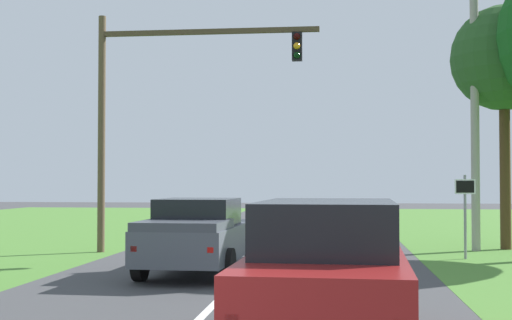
{
  "coord_description": "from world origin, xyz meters",
  "views": [
    {
      "loc": [
        2.29,
        -4.96,
        2.32
      ],
      "look_at": [
        -0.25,
        17.27,
        2.99
      ],
      "focal_mm": 49.35,
      "sensor_mm": 36.0,
      "label": 1
    }
  ],
  "objects_px": {
    "red_suv_near": "(327,274)",
    "keep_moving_sign": "(465,205)",
    "traffic_light": "(157,96)",
    "extra_tree_1": "(504,59)",
    "utility_pole_right": "(475,105)",
    "pickup_truck_lead": "(199,235)"
  },
  "relations": [
    {
      "from": "pickup_truck_lead",
      "to": "utility_pole_right",
      "type": "height_order",
      "value": "utility_pole_right"
    },
    {
      "from": "keep_moving_sign",
      "to": "utility_pole_right",
      "type": "distance_m",
      "value": 4.2
    },
    {
      "from": "utility_pole_right",
      "to": "extra_tree_1",
      "type": "distance_m",
      "value": 2.08
    },
    {
      "from": "red_suv_near",
      "to": "traffic_light",
      "type": "height_order",
      "value": "traffic_light"
    },
    {
      "from": "red_suv_near",
      "to": "keep_moving_sign",
      "type": "xyz_separation_m",
      "value": [
        3.94,
        11.91,
        0.54
      ]
    },
    {
      "from": "pickup_truck_lead",
      "to": "red_suv_near",
      "type": "bearing_deg",
      "value": -67.14
    },
    {
      "from": "extra_tree_1",
      "to": "red_suv_near",
      "type": "bearing_deg",
      "value": -111.14
    },
    {
      "from": "keep_moving_sign",
      "to": "pickup_truck_lead",
      "type": "bearing_deg",
      "value": -150.68
    },
    {
      "from": "keep_moving_sign",
      "to": "extra_tree_1",
      "type": "relative_size",
      "value": 0.3
    },
    {
      "from": "red_suv_near",
      "to": "pickup_truck_lead",
      "type": "relative_size",
      "value": 0.9
    },
    {
      "from": "red_suv_near",
      "to": "keep_moving_sign",
      "type": "bearing_deg",
      "value": 71.7
    },
    {
      "from": "pickup_truck_lead",
      "to": "keep_moving_sign",
      "type": "relative_size",
      "value": 2.22
    },
    {
      "from": "pickup_truck_lead",
      "to": "traffic_light",
      "type": "bearing_deg",
      "value": 116.03
    },
    {
      "from": "utility_pole_right",
      "to": "pickup_truck_lead",
      "type": "bearing_deg",
      "value": -140.63
    },
    {
      "from": "utility_pole_right",
      "to": "extra_tree_1",
      "type": "height_order",
      "value": "utility_pole_right"
    },
    {
      "from": "keep_moving_sign",
      "to": "extra_tree_1",
      "type": "bearing_deg",
      "value": 59.3
    },
    {
      "from": "red_suv_near",
      "to": "utility_pole_right",
      "type": "height_order",
      "value": "utility_pole_right"
    },
    {
      "from": "pickup_truck_lead",
      "to": "extra_tree_1",
      "type": "height_order",
      "value": "extra_tree_1"
    },
    {
      "from": "red_suv_near",
      "to": "traffic_light",
      "type": "bearing_deg",
      "value": 114.09
    },
    {
      "from": "pickup_truck_lead",
      "to": "extra_tree_1",
      "type": "relative_size",
      "value": 0.67
    },
    {
      "from": "traffic_light",
      "to": "pickup_truck_lead",
      "type": "bearing_deg",
      "value": -63.97
    },
    {
      "from": "traffic_light",
      "to": "extra_tree_1",
      "type": "distance_m",
      "value": 11.85
    }
  ]
}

